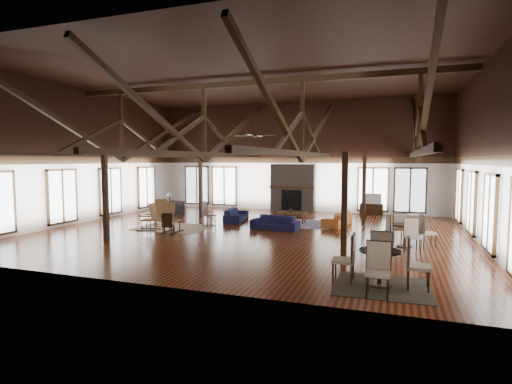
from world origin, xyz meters
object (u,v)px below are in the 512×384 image
(cafe_table_far, at_px, (405,231))
(sofa_navy_front, at_px, (275,223))
(sofa_navy_left, at_px, (236,215))
(armchair, at_px, (171,208))
(coffee_table, at_px, (292,214))
(cafe_table_near, at_px, (380,261))
(tv_console, at_px, (371,209))
(sofa_orange, at_px, (337,219))

(cafe_table_far, bearing_deg, sofa_navy_front, 161.83)
(sofa_navy_left, relative_size, armchair, 1.77)
(cafe_table_far, bearing_deg, coffee_table, 143.27)
(coffee_table, height_order, cafe_table_near, cafe_table_near)
(armchair, bearing_deg, sofa_navy_left, -82.61)
(sofa_navy_front, relative_size, cafe_table_near, 0.91)
(cafe_table_far, bearing_deg, armchair, 160.87)
(cafe_table_far, bearing_deg, sofa_navy_left, 156.18)
(coffee_table, distance_m, tv_console, 5.17)
(coffee_table, relative_size, cafe_table_far, 0.67)
(coffee_table, bearing_deg, cafe_table_far, -32.00)
(tv_console, bearing_deg, coffee_table, -128.11)
(armchair, relative_size, cafe_table_near, 0.51)
(cafe_table_near, bearing_deg, cafe_table_far, 82.17)
(sofa_orange, distance_m, coffee_table, 2.01)
(sofa_navy_left, distance_m, cafe_table_near, 10.15)
(sofa_navy_left, distance_m, coffee_table, 2.59)
(sofa_orange, xyz_separation_m, armchair, (-8.47, 0.41, 0.07))
(coffee_table, distance_m, cafe_table_near, 8.95)
(sofa_navy_left, bearing_deg, sofa_navy_front, -132.10)
(sofa_orange, bearing_deg, armchair, -82.36)
(sofa_navy_front, distance_m, sofa_orange, 2.90)
(armchair, xyz_separation_m, tv_console, (9.65, 3.69, -0.07))
(sofa_navy_front, distance_m, cafe_table_far, 5.17)
(armchair, distance_m, cafe_table_far, 11.79)
(sofa_navy_left, bearing_deg, armchair, 72.42)
(tv_console, bearing_deg, armchair, -159.08)
(sofa_navy_left, relative_size, cafe_table_far, 0.98)
(sofa_navy_front, relative_size, sofa_orange, 1.00)
(sofa_navy_left, xyz_separation_m, sofa_orange, (4.58, 0.26, 0.00))
(cafe_table_near, bearing_deg, sofa_navy_front, 125.12)
(coffee_table, bearing_deg, sofa_navy_left, -168.85)
(sofa_navy_left, bearing_deg, coffee_table, -91.47)
(sofa_navy_left, distance_m, tv_console, 7.22)
(sofa_orange, xyz_separation_m, cafe_table_far, (2.67, -3.45, 0.22))
(armchair, height_order, cafe_table_near, cafe_table_near)
(sofa_navy_front, relative_size, sofa_navy_left, 1.00)
(sofa_orange, height_order, armchair, armchair)
(sofa_navy_left, bearing_deg, cafe_table_near, -147.14)
(sofa_orange, height_order, tv_console, tv_console)
(cafe_table_far, height_order, tv_console, cafe_table_far)
(sofa_navy_front, relative_size, armchair, 1.77)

